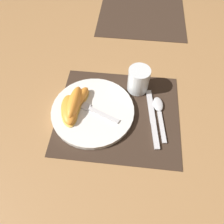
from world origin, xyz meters
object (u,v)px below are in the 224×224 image
at_px(spoon, 159,110).
at_px(citrus_wedge_0, 78,100).
at_px(plate, 93,111).
at_px(knife, 153,119).
at_px(juice_glass, 138,81).
at_px(fork, 91,109).
at_px(citrus_wedge_2, 69,110).
at_px(citrus_wedge_1, 75,102).

height_order(spoon, citrus_wedge_0, citrus_wedge_0).
relative_size(plate, knife, 1.21).
height_order(juice_glass, knife, juice_glass).
relative_size(knife, spoon, 1.29).
relative_size(plate, spoon, 1.56).
xyz_separation_m(juice_glass, spoon, (0.08, -0.09, -0.04)).
distance_m(plate, juice_glass, 0.19).
xyz_separation_m(spoon, citrus_wedge_0, (-0.27, -0.01, 0.03)).
bearing_deg(citrus_wedge_0, juice_glass, 26.47).
xyz_separation_m(juice_glass, fork, (-0.15, -0.12, -0.02)).
bearing_deg(citrus_wedge_2, citrus_wedge_1, 62.66).
height_order(knife, citrus_wedge_2, citrus_wedge_2).
height_order(plate, fork, fork).
height_order(juice_glass, citrus_wedge_0, juice_glass).
relative_size(plate, juice_glass, 3.04).
height_order(spoon, citrus_wedge_1, citrus_wedge_1).
distance_m(plate, citrus_wedge_1, 0.07).
bearing_deg(juice_glass, fork, -140.60).
distance_m(juice_glass, spoon, 0.12).
bearing_deg(plate, citrus_wedge_1, 172.11).
bearing_deg(citrus_wedge_1, citrus_wedge_0, 62.35).
bearing_deg(fork, spoon, 7.79).
height_order(fork, citrus_wedge_2, citrus_wedge_2).
bearing_deg(citrus_wedge_2, fork, 14.37).
bearing_deg(citrus_wedge_0, plate, -25.38).
distance_m(spoon, fork, 0.23).
xyz_separation_m(plate, spoon, (0.22, 0.03, -0.00)).
height_order(citrus_wedge_0, citrus_wedge_2, same).
xyz_separation_m(spoon, citrus_wedge_2, (-0.30, -0.05, 0.02)).
xyz_separation_m(plate, citrus_wedge_1, (-0.06, 0.01, 0.03)).
xyz_separation_m(juice_glass, knife, (0.06, -0.13, -0.04)).
distance_m(juice_glass, knife, 0.15).
relative_size(knife, citrus_wedge_0, 1.82).
relative_size(juice_glass, fork, 0.53).
relative_size(plate, citrus_wedge_1, 2.02).
bearing_deg(citrus_wedge_0, knife, -7.08).
bearing_deg(plate, citrus_wedge_0, 154.62).
bearing_deg(citrus_wedge_1, citrus_wedge_2, -117.34).
distance_m(spoon, citrus_wedge_2, 0.30).
bearing_deg(citrus_wedge_1, plate, -7.89).
bearing_deg(citrus_wedge_1, knife, -3.32).
bearing_deg(knife, citrus_wedge_2, -177.70).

